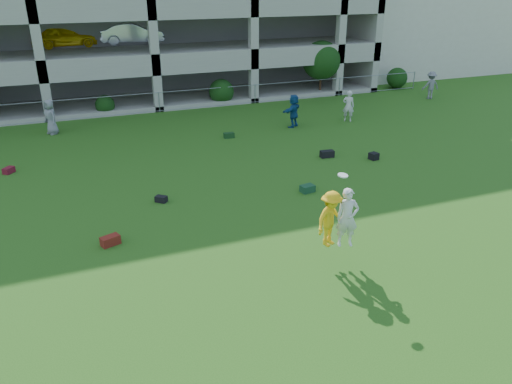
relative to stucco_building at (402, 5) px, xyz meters
name	(u,v)px	position (x,y,z in m)	size (l,w,h in m)	color
ground	(305,282)	(-23.00, -28.00, -5.00)	(100.00, 100.00, 0.00)	#235114
stucco_building	(402,5)	(0.00, 0.00, 0.00)	(16.00, 14.00, 10.00)	beige
bystander_c	(51,117)	(-28.91, -11.36, -4.13)	(0.85, 0.56, 1.75)	gray
bystander_d	(294,111)	(-17.04, -14.66, -4.14)	(1.60, 0.51, 1.72)	navy
bystander_e	(348,106)	(-13.79, -14.75, -4.15)	(0.62, 0.41, 1.69)	silver
bystander_f	(431,85)	(-5.99, -11.94, -4.13)	(1.13, 0.65, 1.74)	slate
bag_red_a	(110,241)	(-27.51, -24.09, -4.86)	(0.55, 0.30, 0.28)	#622310
bag_black_b	(161,199)	(-25.48, -21.60, -4.89)	(0.40, 0.25, 0.22)	black
bag_green_c	(307,189)	(-20.25, -22.69, -4.87)	(0.50, 0.35, 0.26)	#153A21
crate_d	(374,156)	(-15.96, -20.56, -4.85)	(0.35, 0.35, 0.30)	black
bag_black_e	(327,154)	(-17.71, -19.56, -4.85)	(0.60, 0.30, 0.30)	black
bag_red_f	(9,170)	(-30.67, -16.55, -4.88)	(0.45, 0.28, 0.24)	#540E14
bag_green_g	(229,135)	(-20.82, -15.25, -4.88)	(0.50, 0.30, 0.25)	#143413
frisbee_contest	(336,218)	(-21.80, -27.33, -3.66)	(1.39, 0.96, 2.19)	yellow
fence	(159,102)	(-23.00, -9.00, -4.39)	(36.06, 0.06, 1.20)	gray
shrub_row	(230,79)	(-18.41, -8.30, -3.49)	(34.38, 2.52, 3.50)	#163D11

